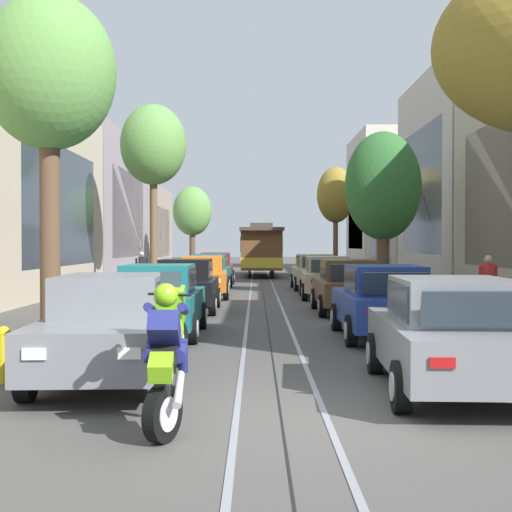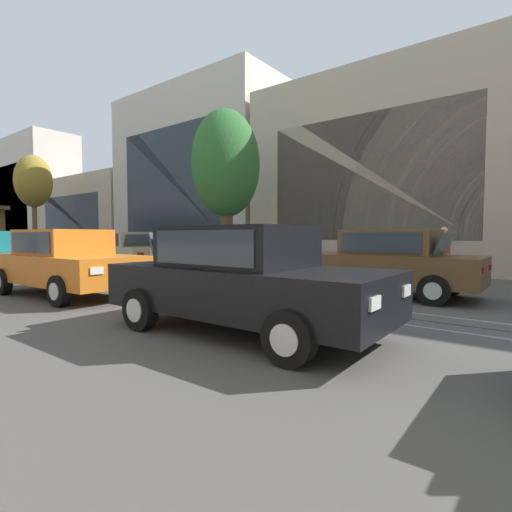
{
  "view_description": "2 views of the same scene",
  "coord_description": "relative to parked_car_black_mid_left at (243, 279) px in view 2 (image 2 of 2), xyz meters",
  "views": [
    {
      "loc": [
        -0.3,
        -8.33,
        2.05
      ],
      "look_at": [
        -0.24,
        18.13,
        1.6
      ],
      "focal_mm": 50.76,
      "sensor_mm": 36.0,
      "label": 1
    },
    {
      "loc": [
        -6.76,
        9.92,
        1.44
      ],
      "look_at": [
        1.89,
        16.56,
        0.85
      ],
      "focal_mm": 26.62,
      "sensor_mm": 36.0,
      "label": 2
    }
  ],
  "objects": [
    {
      "name": "parked_car_black_mid_left",
      "position": [
        0.0,
        0.0,
        0.0
      ],
      "size": [
        2.02,
        4.37,
        1.58
      ],
      "color": "black",
      "rests_on": "ground"
    },
    {
      "name": "ground_plane",
      "position": [
        2.42,
        10.18,
        -0.8
      ],
      "size": [
        160.0,
        160.0,
        0.0
      ],
      "primitive_type": "plane",
      "color": "#4C4947"
    },
    {
      "name": "street_tree_kerb_right_second",
      "position": [
        7.15,
        6.74,
        3.47
      ],
      "size": [
        3.02,
        2.48,
        6.48
      ],
      "color": "brown",
      "rests_on": "ground"
    },
    {
      "name": "parked_car_brown_mid_right",
      "position": [
        4.85,
        -0.49,
        0.0
      ],
      "size": [
        2.01,
        4.36,
        1.58
      ],
      "color": "brown",
      "rests_on": "ground"
    },
    {
      "name": "trolley_track_rails",
      "position": [
        2.42,
        14.11,
        -0.79
      ],
      "size": [
        1.14,
        67.22,
        0.01
      ],
      "color": "gray",
      "rests_on": "ground"
    },
    {
      "name": "pedestrian_on_left_pavement",
      "position": [
        8.83,
        -0.99,
        0.17
      ],
      "size": [
        0.55,
        0.41,
        1.71
      ],
      "color": "slate",
      "rests_on": "ground"
    },
    {
      "name": "street_tree_kerb_right_mid",
      "position": [
        7.25,
        24.73,
        4.34
      ],
      "size": [
        2.41,
        2.4,
        7.0
      ],
      "color": "brown",
      "rests_on": "ground"
    },
    {
      "name": "parked_car_orange_fourth_left",
      "position": [
        0.11,
        5.62,
        0.0
      ],
      "size": [
        2.11,
        4.41,
        1.58
      ],
      "color": "orange",
      "rests_on": "ground"
    },
    {
      "name": "parked_car_beige_fourth_right",
      "position": [
        4.78,
        5.29,
        0.0
      ],
      "size": [
        2.08,
        4.4,
        1.58
      ],
      "color": "#C1B28E",
      "rests_on": "ground"
    },
    {
      "name": "building_facade_right",
      "position": [
        12.62,
        14.01,
        3.86
      ],
      "size": [
        5.48,
        58.92,
        10.93
      ],
      "color": "gray",
      "rests_on": "ground"
    },
    {
      "name": "parked_car_beige_fifth_right",
      "position": [
        4.74,
        10.54,
        0.0
      ],
      "size": [
        2.04,
        4.38,
        1.58
      ],
      "color": "#C1B28E",
      "rests_on": "ground"
    }
  ]
}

